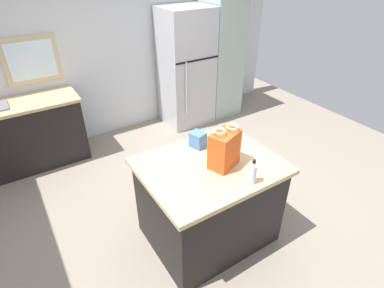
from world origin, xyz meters
The scene contains 9 objects.
ground centered at (0.00, 0.00, 0.00)m, with size 6.83×6.83×0.00m, color gray.
back_wall centered at (-0.02, 2.30, 1.29)m, with size 5.69×0.13×2.58m.
kitchen_island centered at (-0.16, -0.37, 0.45)m, with size 1.22×0.99×0.90m.
refrigerator centered at (0.99, 1.90, 0.92)m, with size 0.75×0.68×1.84m.
tall_cabinet centered at (1.67, 1.90, 1.02)m, with size 0.57×0.60×2.04m.
sink_counter centered at (-1.53, 1.94, 0.47)m, with size 1.55×0.60×1.10m.
shopping_bag centered at (-0.07, -0.45, 1.07)m, with size 0.31×0.26×0.38m.
small_box centered at (-0.10, -0.07, 0.98)m, with size 0.12×0.14×0.16m, color #4775B7.
bottle centered at (-0.03, -0.76, 1.00)m, with size 0.07×0.07×0.23m.
Camera 1 is at (-1.49, -2.15, 2.52)m, focal length 28.68 mm.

